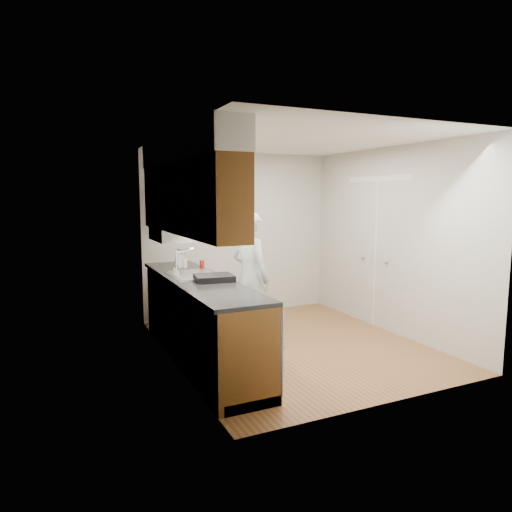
{
  "coord_description": "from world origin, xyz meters",
  "views": [
    {
      "loc": [
        -2.72,
        -4.79,
        1.86
      ],
      "look_at": [
        -0.4,
        0.25,
        1.12
      ],
      "focal_mm": 32.0,
      "sensor_mm": 36.0,
      "label": 1
    }
  ],
  "objects_px": {
    "person": "(250,269)",
    "soap_bottle_a": "(178,258)",
    "soap_bottle_b": "(183,261)",
    "dish_rack": "(214,278)",
    "soda_can": "(202,264)"
  },
  "relations": [
    {
      "from": "person",
      "to": "soap_bottle_b",
      "type": "height_order",
      "value": "person"
    },
    {
      "from": "soap_bottle_a",
      "to": "soda_can",
      "type": "height_order",
      "value": "soap_bottle_a"
    },
    {
      "from": "soap_bottle_a",
      "to": "dish_rack",
      "type": "distance_m",
      "value": 0.99
    },
    {
      "from": "soap_bottle_a",
      "to": "soda_can",
      "type": "distance_m",
      "value": 0.31
    },
    {
      "from": "soap_bottle_a",
      "to": "soda_can",
      "type": "relative_size",
      "value": 2.4
    },
    {
      "from": "person",
      "to": "dish_rack",
      "type": "relative_size",
      "value": 4.68
    },
    {
      "from": "soap_bottle_a",
      "to": "soap_bottle_b",
      "type": "relative_size",
      "value": 1.48
    },
    {
      "from": "soap_bottle_b",
      "to": "soap_bottle_a",
      "type": "bearing_deg",
      "value": -179.32
    },
    {
      "from": "soap_bottle_a",
      "to": "soap_bottle_b",
      "type": "xyz_separation_m",
      "value": [
        0.06,
        0.0,
        -0.04
      ]
    },
    {
      "from": "soap_bottle_b",
      "to": "dish_rack",
      "type": "relative_size",
      "value": 0.43
    },
    {
      "from": "soap_bottle_b",
      "to": "dish_rack",
      "type": "distance_m",
      "value": 0.98
    },
    {
      "from": "soap_bottle_a",
      "to": "dish_rack",
      "type": "bearing_deg",
      "value": -82.49
    },
    {
      "from": "person",
      "to": "soap_bottle_a",
      "type": "relative_size",
      "value": 7.4
    },
    {
      "from": "person",
      "to": "soap_bottle_a",
      "type": "xyz_separation_m",
      "value": [
        -0.76,
        0.51,
        0.11
      ]
    },
    {
      "from": "soap_bottle_a",
      "to": "person",
      "type": "bearing_deg",
      "value": -34.13
    }
  ]
}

